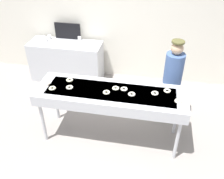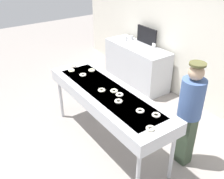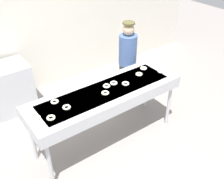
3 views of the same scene
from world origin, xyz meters
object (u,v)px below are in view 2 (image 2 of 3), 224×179
sugar_donut_9 (118,101)px  paper_cup_1 (125,38)px  sugar_donut_3 (73,66)px  menu_display (147,36)px  sugar_donut_10 (83,75)px  sugar_donut_7 (140,111)px  sugar_donut_2 (150,128)px  paper_cup_0 (131,37)px  fryer_conveyor (107,97)px  sugar_donut_8 (156,115)px  prep_counter (136,65)px  paper_cup_2 (126,36)px  sugar_donut_1 (71,70)px  sugar_donut_0 (119,95)px  worker_baker (190,110)px  paper_cup_3 (154,45)px  sugar_donut_6 (92,70)px  sugar_donut_5 (102,90)px  sugar_donut_4 (114,91)px

sugar_donut_9 → paper_cup_1: (-2.22, 1.83, -0.03)m
sugar_donut_3 → menu_display: size_ratio=0.19×
sugar_donut_9 → sugar_donut_10: size_ratio=1.00×
sugar_donut_3 → sugar_donut_7: (1.80, 0.06, 0.00)m
sugar_donut_2 → paper_cup_0: size_ratio=1.26×
fryer_conveyor → menu_display: bearing=124.9°
sugar_donut_8 → sugar_donut_10: same height
prep_counter → paper_cup_2: paper_cup_2 is taller
sugar_donut_1 → sugar_donut_9: (1.29, 0.08, 0.00)m
sugar_donut_9 → sugar_donut_0: bearing=139.4°
prep_counter → paper_cup_2: bearing=168.9°
sugar_donut_2 → prep_counter: bearing=143.1°
sugar_donut_8 → menu_display: menu_display is taller
sugar_donut_0 → paper_cup_2: (-2.19, 1.81, -0.03)m
fryer_conveyor → paper_cup_1: size_ratio=27.11×
sugar_donut_0 → sugar_donut_2: same height
prep_counter → paper_cup_1: 0.69m
worker_baker → paper_cup_0: (-2.85, 1.24, 0.06)m
sugar_donut_9 → paper_cup_1: sugar_donut_9 is taller
sugar_donut_0 → sugar_donut_10: 0.89m
prep_counter → paper_cup_3: paper_cup_3 is taller
sugar_donut_6 → prep_counter: sugar_donut_6 is taller
sugar_donut_1 → prep_counter: 2.03m
sugar_donut_5 → paper_cup_2: size_ratio=1.26×
sugar_donut_6 → worker_baker: bearing=17.1°
worker_baker → paper_cup_2: (-2.98, 1.18, 0.06)m
sugar_donut_2 → menu_display: size_ratio=0.19×
sugar_donut_5 → sugar_donut_9: size_ratio=1.00×
sugar_donut_2 → sugar_donut_3: same height
sugar_donut_0 → sugar_donut_8: 0.69m
worker_baker → menu_display: size_ratio=2.67×
sugar_donut_6 → menu_display: menu_display is taller
sugar_donut_6 → paper_cup_2: (-1.24, 1.71, -0.03)m
sugar_donut_10 → sugar_donut_0: bearing=7.7°
sugar_donut_10 → worker_baker: bearing=24.2°
sugar_donut_2 → sugar_donut_3: bearing=177.9°
fryer_conveyor → sugar_donut_5: (-0.06, -0.07, 0.11)m
fryer_conveyor → worker_baker: worker_baker is taller
fryer_conveyor → paper_cup_2: bearing=136.6°
sugar_donut_4 → sugar_donut_7: bearing=-2.2°
paper_cup_0 → sugar_donut_1: bearing=-66.2°
sugar_donut_5 → sugar_donut_9: 0.40m
sugar_donut_7 → sugar_donut_9: (-0.36, -0.09, 0.00)m
prep_counter → menu_display: size_ratio=2.75×
paper_cup_2 → sugar_donut_4: bearing=-41.3°
sugar_donut_4 → sugar_donut_0: bearing=0.4°
worker_baker → prep_counter: (-2.41, 1.07, -0.46)m
sugar_donut_6 → prep_counter: (-0.67, 1.60, -0.54)m
sugar_donut_2 → paper_cup_3: 3.04m
sugar_donut_0 → paper_cup_0: (-2.06, 1.87, -0.03)m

